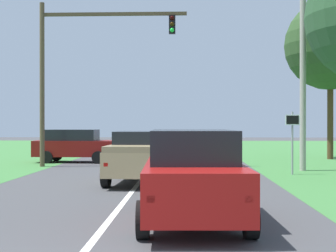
% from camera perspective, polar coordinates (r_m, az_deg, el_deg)
% --- Properties ---
extents(ground_plane, '(120.00, 120.00, 0.00)m').
position_cam_1_polar(ground_plane, '(15.85, -4.10, -7.53)').
color(ground_plane, '#424244').
extents(red_suv_near, '(2.39, 4.87, 2.01)m').
position_cam_1_polar(red_suv_near, '(10.56, 2.94, -5.74)').
color(red_suv_near, '#9E1411').
rests_on(red_suv_near, ground_plane).
extents(pickup_truck_lead, '(2.51, 5.00, 1.87)m').
position_cam_1_polar(pickup_truck_lead, '(17.49, -3.06, -3.64)').
color(pickup_truck_lead, tan).
rests_on(pickup_truck_lead, ground_plane).
extents(traffic_light, '(7.38, 0.40, 8.22)m').
position_cam_1_polar(traffic_light, '(24.60, -10.63, 7.82)').
color(traffic_light, brown).
rests_on(traffic_light, ground_plane).
extents(keep_moving_sign, '(0.60, 0.09, 2.67)m').
position_cam_1_polar(keep_moving_sign, '(20.91, 14.57, -0.98)').
color(keep_moving_sign, gray).
rests_on(keep_moving_sign, ground_plane).
extents(oak_tree_right, '(5.49, 5.49, 9.70)m').
position_cam_1_polar(oak_tree_right, '(31.08, 18.73, 9.11)').
color(oak_tree_right, '#4C351E').
rests_on(oak_tree_right, ground_plane).
extents(crossing_suv_far, '(4.62, 2.13, 1.83)m').
position_cam_1_polar(crossing_suv_far, '(27.30, -10.93, -2.25)').
color(crossing_suv_far, maroon).
rests_on(crossing_suv_far, ground_plane).
extents(utility_pole_right, '(0.28, 0.28, 8.55)m').
position_cam_1_polar(utility_pole_right, '(22.90, 15.73, 5.58)').
color(utility_pole_right, '#9E998E').
rests_on(utility_pole_right, ground_plane).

